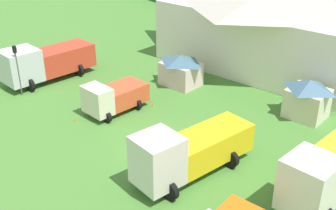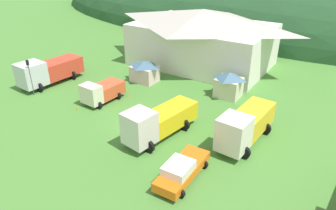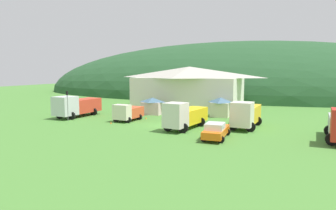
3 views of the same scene
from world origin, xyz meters
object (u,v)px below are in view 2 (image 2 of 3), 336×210
light_truck_cream (101,91)px  traffic_cone_mid_row (77,110)px  traffic_light_west (30,74)px  play_shed_cream (229,84)px  flatbed_truck_yellow (157,121)px  depot_building (203,36)px  traffic_cone_near_pickup (128,96)px  tow_truck_silver (48,71)px  heavy_rig_striped (245,125)px  play_shed_pink (145,71)px  service_pickup_orange (182,170)px

light_truck_cream → traffic_cone_mid_row: 3.18m
traffic_light_west → traffic_cone_mid_row: (6.78, 0.04, -2.49)m
traffic_cone_mid_row → traffic_light_west: bearing=-179.7°
play_shed_cream → flatbed_truck_yellow: bearing=-99.7°
traffic_light_west → depot_building: bearing=60.2°
depot_building → traffic_cone_near_pickup: 14.60m
depot_building → light_truck_cream: depot_building is taller
play_shed_cream → tow_truck_silver: bearing=-157.1°
traffic_cone_near_pickup → traffic_cone_mid_row: (-2.39, -5.35, 0.00)m
flatbed_truck_yellow → tow_truck_silver: bearing=-89.9°
heavy_rig_striped → play_shed_pink: bearing=-108.8°
light_truck_cream → heavy_rig_striped: (15.50, 0.65, 0.50)m
play_shed_cream → heavy_rig_striped: 9.06m
play_shed_pink → heavy_rig_striped: heavy_rig_striped is taller
play_shed_pink → heavy_rig_striped: bearing=-22.8°
play_shed_cream → depot_building: bearing=132.7°
depot_building → tow_truck_silver: 20.42m
traffic_cone_mid_row → flatbed_truck_yellow: bearing=1.2°
depot_building → service_pickup_orange: (10.08, -22.71, -3.03)m
heavy_rig_striped → flatbed_truck_yellow: bearing=-59.4°
heavy_rig_striped → tow_truck_silver: bearing=-84.8°
play_shed_cream → traffic_cone_mid_row: bearing=-136.2°
play_shed_cream → flatbed_truck_yellow: flatbed_truck_yellow is taller
light_truck_cream → traffic_cone_near_pickup: size_ratio=9.35×
flatbed_truck_yellow → traffic_light_west: 16.64m
light_truck_cream → heavy_rig_striped: size_ratio=0.64×
light_truck_cream → tow_truck_silver: bearing=-87.5°
depot_building → traffic_cone_near_pickup: size_ratio=37.88×
depot_building → heavy_rig_striped: bearing=-52.6°
tow_truck_silver → light_truck_cream: tow_truck_silver is taller
traffic_cone_mid_row → tow_truck_silver: bearing=159.0°
play_shed_pink → service_pickup_orange: (12.97, -13.19, -0.51)m
play_shed_cream → traffic_cone_mid_row: 16.30m
heavy_rig_striped → light_truck_cream: bearing=-83.5°
play_shed_cream → traffic_light_west: traffic_light_west is taller
play_shed_pink → light_truck_cream: play_shed_pink is taller
play_shed_cream → light_truck_cream: play_shed_cream is taller
traffic_cone_near_pickup → flatbed_truck_yellow: bearing=-34.6°
flatbed_truck_yellow → traffic_light_west: size_ratio=1.92×
flatbed_truck_yellow → heavy_rig_striped: (6.54, 3.27, 0.08)m
heavy_rig_striped → traffic_light_west: size_ratio=1.85×
tow_truck_silver → play_shed_pink: bearing=130.6°
light_truck_cream → traffic_light_west: traffic_light_west is taller
heavy_rig_striped → traffic_cone_mid_row: 16.82m
light_truck_cream → traffic_light_west: size_ratio=1.17×
depot_building → traffic_cone_near_pickup: depot_building is taller
play_shed_pink → light_truck_cream: bearing=-94.4°
play_shed_pink → tow_truck_silver: 11.44m
play_shed_cream → traffic_cone_near_pickup: 11.13m
heavy_rig_striped → traffic_cone_mid_row: size_ratio=11.66×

